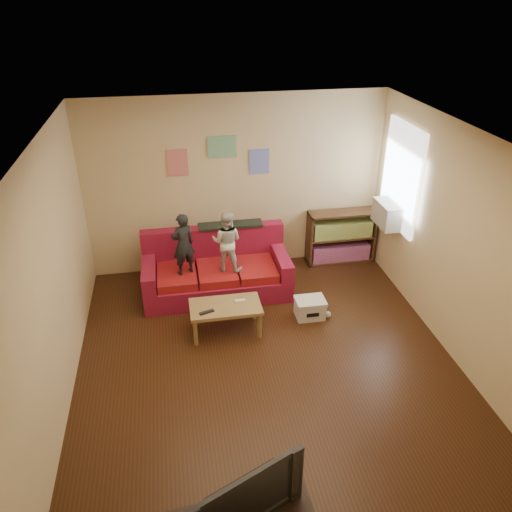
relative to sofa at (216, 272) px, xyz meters
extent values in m
cube|color=#391E0D|center=(0.42, -1.75, -0.31)|extent=(4.50, 5.00, 0.01)
cube|color=white|center=(0.42, -1.75, 2.40)|extent=(4.50, 5.00, 0.01)
cube|color=#D5BA81|center=(0.42, 0.75, 1.04)|extent=(4.50, 0.01, 2.70)
cube|color=#D5BA81|center=(0.42, -4.26, 1.04)|extent=(4.50, 0.01, 2.70)
cube|color=#D5BA81|center=(-1.83, -1.75, 1.04)|extent=(0.01, 5.00, 2.70)
cube|color=#D5BA81|center=(2.68, -1.75, 1.04)|extent=(0.01, 5.00, 2.70)
cube|color=maroon|center=(0.00, -0.07, -0.15)|extent=(2.10, 0.94, 0.31)
cube|color=maroon|center=(0.00, 0.31, 0.29)|extent=(2.10, 0.19, 0.58)
cube|color=maroon|center=(-0.96, -0.07, 0.14)|extent=(0.19, 0.94, 0.26)
cube|color=maroon|center=(0.95, -0.07, 0.14)|extent=(0.19, 0.94, 0.26)
cube|color=maroon|center=(-0.58, -0.15, 0.07)|extent=(0.54, 0.71, 0.13)
cube|color=maroon|center=(0.00, -0.15, 0.07)|extent=(0.54, 0.71, 0.13)
cube|color=maroon|center=(0.57, -0.15, 0.07)|extent=(0.54, 0.71, 0.13)
cube|color=black|center=(0.26, 0.31, 0.59)|extent=(0.94, 0.23, 0.04)
imported|color=black|center=(-0.45, -0.17, 0.58)|extent=(0.39, 0.33, 0.90)
imported|color=beige|center=(0.15, -0.17, 0.57)|extent=(0.52, 0.46, 0.88)
cube|color=olive|center=(0.01, -1.03, 0.08)|extent=(0.91, 0.50, 0.05)
cylinder|color=olive|center=(-0.40, -1.24, -0.13)|extent=(0.05, 0.05, 0.36)
cylinder|color=olive|center=(0.42, -1.24, -0.13)|extent=(0.05, 0.05, 0.36)
cylinder|color=olive|center=(-0.40, -0.83, -0.13)|extent=(0.05, 0.05, 0.36)
cylinder|color=olive|center=(0.42, -0.83, -0.13)|extent=(0.05, 0.05, 0.36)
cube|color=black|center=(-0.24, -1.15, 0.11)|extent=(0.20, 0.10, 0.02)
cube|color=white|center=(0.21, -0.98, 0.11)|extent=(0.13, 0.04, 0.03)
cube|color=#482D1A|center=(1.55, 0.55, 0.12)|extent=(0.03, 0.32, 0.87)
cube|color=#482D1A|center=(2.60, 0.55, 0.12)|extent=(0.03, 0.32, 0.87)
cube|color=#482D1A|center=(2.08, 0.55, -0.29)|extent=(1.08, 0.32, 0.03)
cube|color=#482D1A|center=(2.08, 0.55, 0.54)|extent=(1.08, 0.32, 0.03)
cube|color=#482D1A|center=(2.08, 0.55, 0.12)|extent=(1.02, 0.32, 0.03)
cube|color=#8C3F78|center=(2.08, 0.55, -0.15)|extent=(0.95, 0.27, 0.26)
cube|color=olive|center=(2.08, 0.55, 0.27)|extent=(0.95, 0.27, 0.26)
cube|color=white|center=(2.64, -0.10, 1.33)|extent=(0.04, 1.08, 1.48)
cube|color=#B7B2A3|center=(2.52, -0.10, 0.77)|extent=(0.28, 0.55, 0.35)
cube|color=#D87266|center=(-0.43, 0.73, 1.44)|extent=(0.30, 0.01, 0.40)
cube|color=#72B27F|center=(0.22, 0.73, 1.64)|extent=(0.42, 0.01, 0.32)
cube|color=#727FCC|center=(0.77, 0.73, 1.39)|extent=(0.30, 0.01, 0.38)
cube|color=white|center=(1.18, -0.91, -0.20)|extent=(0.38, 0.29, 0.23)
cube|color=white|center=(1.18, -0.91, -0.06)|extent=(0.40, 0.31, 0.05)
cube|color=black|center=(1.18, -1.05, -0.19)|extent=(0.17, 0.00, 0.06)
imported|color=black|center=(-0.23, -3.93, 0.40)|extent=(0.96, 0.53, 0.57)
sphere|color=beige|center=(1.42, -0.97, -0.26)|extent=(0.11, 0.11, 0.09)
camera|label=1|loc=(-0.53, -6.29, 3.74)|focal=35.00mm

